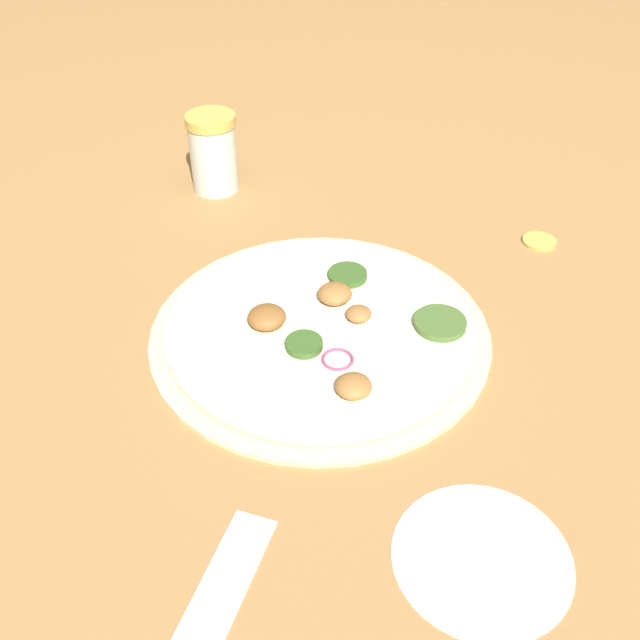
% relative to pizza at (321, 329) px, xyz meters
% --- Properties ---
extents(ground_plane, '(3.00, 3.00, 0.00)m').
position_rel_pizza_xyz_m(ground_plane, '(0.00, -0.00, -0.01)').
color(ground_plane, '#9E703F').
extents(pizza, '(0.34, 0.34, 0.03)m').
position_rel_pizza_xyz_m(pizza, '(0.00, 0.00, 0.00)').
color(pizza, beige).
rests_on(pizza, ground_plane).
extents(spice_jar, '(0.06, 0.06, 0.10)m').
position_rel_pizza_xyz_m(spice_jar, '(-0.10, -0.31, 0.04)').
color(spice_jar, silver).
rests_on(spice_jar, ground_plane).
extents(loose_cap, '(0.04, 0.04, 0.01)m').
position_rel_pizza_xyz_m(loose_cap, '(-0.30, 0.05, -0.00)').
color(loose_cap, gold).
rests_on(loose_cap, ground_plane).
extents(flour_patch, '(0.14, 0.14, 0.00)m').
position_rel_pizza_xyz_m(flour_patch, '(0.09, 0.27, -0.01)').
color(flour_patch, white).
rests_on(flour_patch, ground_plane).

